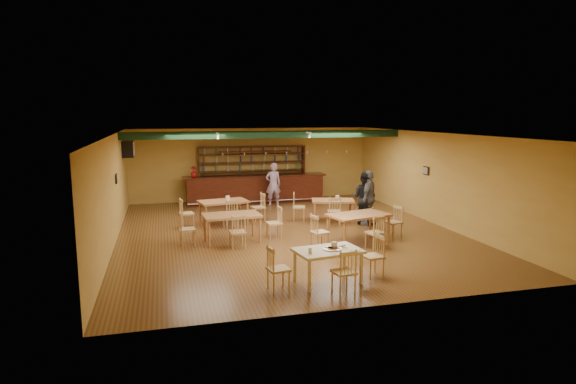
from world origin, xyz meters
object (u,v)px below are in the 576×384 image
object	(u,v)px
dining_table_a	(224,212)
dining_table_c	(232,228)
dining_table_b	(333,210)
near_table	(328,266)
patron_right_a	(364,198)
bar_counter	(255,189)
dining_table_d	(358,228)
patron_bar	(273,184)

from	to	relation	value
dining_table_a	dining_table_c	world-z (taller)	dining_table_c
dining_table_b	dining_table_c	size ratio (longest dim) A/B	0.89
near_table	dining_table_b	bearing A→B (deg)	60.74
patron_right_a	near_table	bearing A→B (deg)	110.58
near_table	patron_right_a	world-z (taller)	patron_right_a
bar_counter	dining_table_b	bearing A→B (deg)	-63.72
dining_table_c	near_table	world-z (taller)	dining_table_c
patron_right_a	dining_table_b	bearing A→B (deg)	6.63
near_table	dining_table_d	bearing A→B (deg)	48.04
dining_table_d	bar_counter	bearing A→B (deg)	89.80
dining_table_a	dining_table_c	distance (m)	2.32
bar_counter	patron_right_a	xyz separation A→B (m)	(2.73, -4.71, 0.31)
dining_table_d	patron_bar	size ratio (longest dim) A/B	0.97
dining_table_c	dining_table_d	distance (m)	3.57
patron_bar	patron_right_a	distance (m)	4.46
dining_table_b	patron_bar	bearing A→B (deg)	129.46
dining_table_c	dining_table_b	bearing A→B (deg)	23.79
dining_table_b	dining_table_a	bearing A→B (deg)	-170.90
dining_table_c	dining_table_d	xyz separation A→B (m)	(3.42, -1.00, 0.01)
dining_table_b	patron_bar	size ratio (longest dim) A/B	0.83
dining_table_b	patron_right_a	world-z (taller)	patron_right_a
dining_table_a	dining_table_d	xyz separation A→B (m)	(3.37, -3.32, 0.02)
dining_table_a	near_table	xyz separation A→B (m)	(1.46, -6.21, -0.02)
dining_table_d	near_table	bearing A→B (deg)	-137.22
dining_table_c	patron_right_a	distance (m)	4.68
near_table	patron_bar	bearing A→B (deg)	76.23
dining_table_c	dining_table_d	size ratio (longest dim) A/B	0.97
dining_table_c	patron_bar	bearing A→B (deg)	61.46
bar_counter	dining_table_a	xyz separation A→B (m)	(-1.73, -3.50, -0.18)
dining_table_a	patron_right_a	bearing A→B (deg)	-25.40
dining_table_a	patron_bar	bearing A→B (deg)	39.21
dining_table_d	patron_bar	bearing A→B (deg)	86.50
dining_table_d	patron_right_a	bearing A→B (deg)	48.92
dining_table_a	patron_bar	xyz separation A→B (m)	(2.29, 2.68, 0.47)
near_table	patron_right_a	bearing A→B (deg)	50.54
dining_table_b	dining_table_c	world-z (taller)	dining_table_c
dining_table_a	patron_bar	world-z (taller)	patron_bar
patron_right_a	dining_table_d	bearing A→B (deg)	114.21
near_table	patron_bar	distance (m)	8.94
dining_table_b	dining_table_d	xyz separation A→B (m)	(-0.30, -2.92, 0.06)
dining_table_a	dining_table_b	bearing A→B (deg)	-16.62
dining_table_c	patron_right_a	size ratio (longest dim) A/B	0.90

